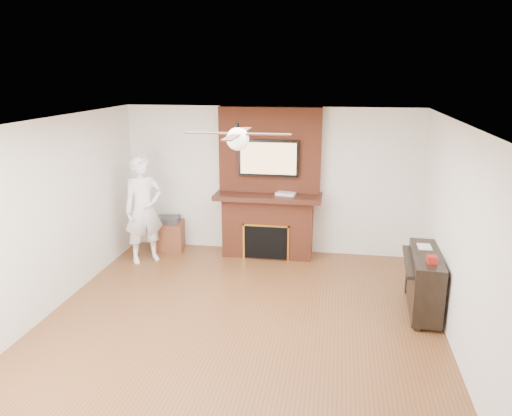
% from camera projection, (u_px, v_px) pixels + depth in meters
% --- Properties ---
extents(room_shell, '(5.36, 5.86, 2.86)m').
position_uv_depth(room_shell, '(239.00, 229.00, 5.91)').
color(room_shell, brown).
rests_on(room_shell, ground).
extents(fireplace, '(1.78, 0.64, 2.50)m').
position_uv_depth(fireplace, '(269.00, 198.00, 8.40)').
color(fireplace, brown).
rests_on(fireplace, ground).
extents(tv, '(1.00, 0.08, 0.60)m').
position_uv_depth(tv, '(269.00, 158.00, 8.18)').
color(tv, black).
rests_on(tv, fireplace).
extents(ceiling_fan, '(1.21, 1.21, 0.31)m').
position_uv_depth(ceiling_fan, '(238.00, 138.00, 5.63)').
color(ceiling_fan, black).
rests_on(ceiling_fan, room_shell).
extents(person, '(0.77, 0.75, 1.77)m').
position_uv_depth(person, '(144.00, 210.00, 8.11)').
color(person, white).
rests_on(person, ground).
extents(side_table, '(0.59, 0.59, 0.60)m').
position_uv_depth(side_table, '(169.00, 234.00, 8.81)').
color(side_table, '#5E2E1A').
rests_on(side_table, ground).
extents(piano, '(0.52, 1.25, 0.89)m').
position_uv_depth(piano, '(424.00, 280.00, 6.49)').
color(piano, black).
rests_on(piano, ground).
extents(cable_box, '(0.34, 0.23, 0.05)m').
position_uv_depth(cable_box, '(286.00, 194.00, 8.24)').
color(cable_box, silver).
rests_on(cable_box, fireplace).
extents(candle_green, '(0.07, 0.07, 0.09)m').
position_uv_depth(candle_green, '(263.00, 254.00, 8.51)').
color(candle_green, '#4A7C31').
rests_on(candle_green, ground).
extents(candle_cream, '(0.07, 0.07, 0.11)m').
position_uv_depth(candle_cream, '(276.00, 255.00, 8.44)').
color(candle_cream, beige).
rests_on(candle_cream, ground).
extents(candle_blue, '(0.05, 0.05, 0.07)m').
position_uv_depth(candle_blue, '(275.00, 257.00, 8.41)').
color(candle_blue, navy).
rests_on(candle_blue, ground).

